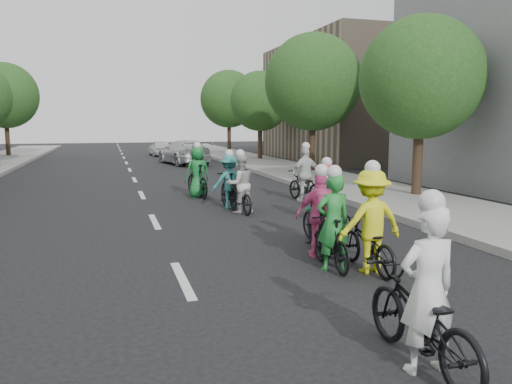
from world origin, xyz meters
name	(u,v)px	position (x,y,z in m)	size (l,w,h in m)	color
ground	(183,280)	(0.00, 0.00, 0.00)	(120.00, 120.00, 0.00)	black
sidewalk_right	(348,185)	(8.00, 10.00, 0.07)	(4.00, 80.00, 0.15)	gray
curb_right	(302,186)	(6.05, 10.00, 0.09)	(0.18, 80.00, 0.18)	#999993
bldg_se	(361,102)	(16.00, 24.00, 4.00)	(10.00, 14.00, 8.00)	gray
tree_l_5	(5,96)	(-8.20, 33.00, 4.52)	(4.80, 4.80, 6.93)	black
tree_r_0	(421,78)	(8.80, 6.60, 3.96)	(4.00, 4.00, 5.97)	black
tree_r_1	(313,82)	(8.80, 15.60, 4.52)	(4.80, 4.80, 6.93)	black
tree_r_2	(260,101)	(8.80, 24.60, 3.96)	(4.00, 4.00, 5.97)	black
tree_r_3	(229,99)	(8.80, 33.60, 4.52)	(4.80, 4.80, 6.93)	black
cyclist_0	(422,311)	(1.94, -3.59, 0.61)	(0.68, 1.94, 1.87)	black
cyclist_1	(321,216)	(3.09, 1.55, 0.60)	(0.71, 1.69, 1.58)	black
cyclist_2	(369,231)	(3.11, -0.41, 0.71)	(1.14, 1.74, 1.90)	black
cyclist_3	(319,222)	(2.70, 0.73, 0.65)	(1.00, 1.87, 1.76)	black
cyclist_4	(325,200)	(4.14, 3.68, 0.59)	(0.77, 1.95, 1.67)	black
cyclist_5	(332,234)	(2.56, -0.11, 0.63)	(0.61, 1.53, 1.81)	black
cyclist_6	(240,190)	(2.44, 5.68, 0.63)	(0.85, 1.82, 1.79)	black
cyclist_7	(229,186)	(2.32, 6.47, 0.68)	(1.05, 1.81, 1.75)	black
cyclist_8	(305,181)	(4.97, 7.08, 0.66)	(1.09, 1.94, 1.91)	black
cyclist_9	(197,177)	(1.81, 8.95, 0.70)	(0.93, 1.98, 1.89)	black
follow_car_lead	(184,152)	(3.39, 22.89, 0.74)	(2.08, 5.12, 1.49)	silver
follow_car_trail	(160,148)	(2.79, 31.54, 0.61)	(1.44, 3.59, 1.22)	silver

